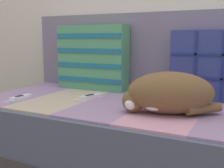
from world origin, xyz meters
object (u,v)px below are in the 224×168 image
throw_pillow_quilted (210,65)px  game_remote_far (90,97)px  couch (145,139)px  sleeping_cat (167,94)px  throw_pillow_striped (93,58)px  game_remote_near (20,98)px

throw_pillow_quilted → game_remote_far: 0.69m
couch → sleeping_cat: (0.16, -0.16, 0.29)m
throw_pillow_striped → sleeping_cat: (0.62, -0.39, -0.12)m
throw_pillow_quilted → game_remote_near: bearing=-153.4°
throw_pillow_quilted → game_remote_far: size_ratio=2.08×
couch → game_remote_far: 0.39m
sleeping_cat → game_remote_far: size_ratio=2.18×
sleeping_cat → game_remote_near: sleeping_cat is taller
game_remote_near → game_remote_far: same height
throw_pillow_quilted → game_remote_far: (-0.60, -0.27, -0.18)m
throw_pillow_striped → sleeping_cat: throw_pillow_striped is taller
throw_pillow_quilted → sleeping_cat: size_ratio=0.96×
throw_pillow_quilted → throw_pillow_striped: 0.74m
couch → sleeping_cat: bearing=-44.9°
game_remote_far → couch: bearing=5.9°
sleeping_cat → game_remote_far: (-0.48, 0.12, -0.08)m
sleeping_cat → game_remote_near: bearing=-174.5°
sleeping_cat → couch: bearing=135.1°
game_remote_near → game_remote_far: 0.39m
game_remote_near → throw_pillow_striped: bearing=67.2°
couch → game_remote_near: (-0.66, -0.23, 0.21)m
throw_pillow_striped → game_remote_near: 0.55m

